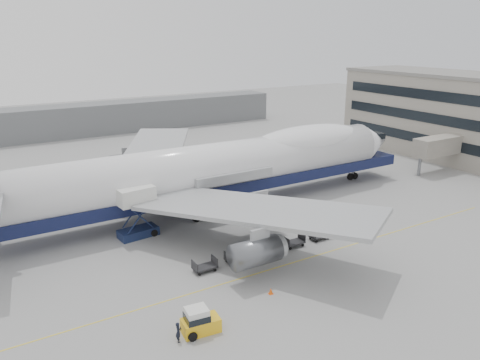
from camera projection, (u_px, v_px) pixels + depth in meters
ground at (266, 240)px, 53.08m from camera, size 260.00×260.00×0.00m
apron_line at (298, 261)px, 48.18m from camera, size 60.00×0.15×0.01m
hangar at (52, 123)px, 104.24m from camera, size 110.00×8.00×7.00m
airliner at (219, 167)px, 61.52m from camera, size 67.00×55.30×19.98m
catering_truck at (136, 209)px, 53.07m from camera, size 4.64×3.43×5.98m
baggage_tug at (199, 321)px, 36.42m from camera, size 3.10×1.90×2.15m
ground_worker at (178, 332)px, 35.36m from camera, size 0.55×0.68×1.64m
traffic_cone at (271, 291)px, 42.02m from camera, size 0.40×0.40×0.59m
dolly_0 at (205, 266)px, 45.96m from camera, size 2.30×1.35×1.30m
dolly_1 at (237, 258)px, 47.77m from camera, size 2.30×1.35×1.30m
dolly_2 at (266, 249)px, 49.58m from camera, size 2.30×1.35×1.30m
dolly_3 at (294, 242)px, 51.39m from camera, size 2.30×1.35×1.30m
dolly_4 at (319, 235)px, 53.20m from camera, size 2.30×1.35×1.30m
dolly_5 at (343, 228)px, 55.01m from camera, size 2.30×1.35×1.30m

